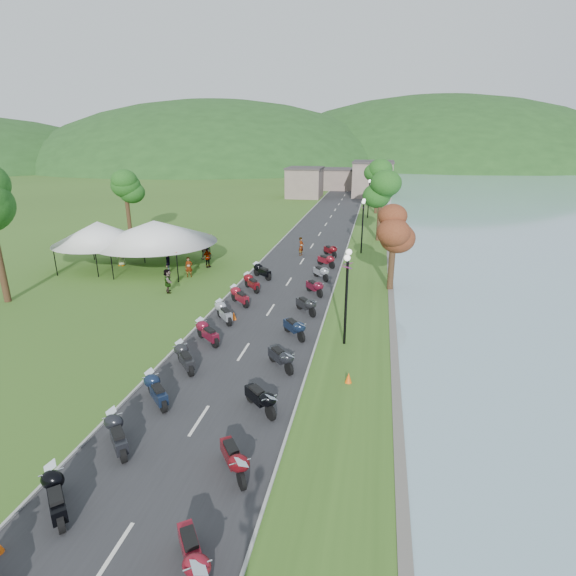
# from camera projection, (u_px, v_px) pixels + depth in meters

# --- Properties ---
(road) EXTENTS (7.00, 120.00, 0.02)m
(road) POSITION_uv_depth(u_px,v_px,m) (312.00, 246.00, 45.35)
(road) COLOR #2D2D2F
(road) RESTS_ON ground
(hills_backdrop) EXTENTS (360.00, 120.00, 76.00)m
(hills_backdrop) POSITION_uv_depth(u_px,v_px,m) (366.00, 162.00, 193.97)
(hills_backdrop) COLOR #285621
(hills_backdrop) RESTS_ON ground
(far_building) EXTENTS (18.00, 16.00, 5.00)m
(far_building) POSITION_uv_depth(u_px,v_px,m) (336.00, 180.00, 86.72)
(far_building) COLOR gray
(far_building) RESTS_ON ground
(moto_row_left) EXTENTS (2.60, 34.75, 1.10)m
(moto_row_left) POSITION_uv_depth(u_px,v_px,m) (170.00, 374.00, 19.85)
(moto_row_left) COLOR #331411
(moto_row_left) RESTS_ON ground
(moto_row_right) EXTENTS (2.60, 38.39, 1.10)m
(moto_row_right) POSITION_uv_depth(u_px,v_px,m) (295.00, 328.00, 24.65)
(moto_row_right) COLOR #331411
(moto_row_right) RESTS_ON ground
(vendor_tent_main) EXTENTS (6.77, 6.77, 4.00)m
(vendor_tent_main) POSITION_uv_depth(u_px,v_px,m) (156.00, 244.00, 37.32)
(vendor_tent_main) COLOR white
(vendor_tent_main) RESTS_ON ground
(vendor_tent_side) EXTENTS (4.93, 4.93, 4.00)m
(vendor_tent_side) POSITION_uv_depth(u_px,v_px,m) (100.00, 246.00, 36.89)
(vendor_tent_side) COLOR white
(vendor_tent_side) RESTS_ON ground
(tree_lakeside) EXTENTS (2.50, 2.50, 6.94)m
(tree_lakeside) POSITION_uv_depth(u_px,v_px,m) (393.00, 242.00, 31.46)
(tree_lakeside) COLOR #26671E
(tree_lakeside) RESTS_ON ground
(pedestrian_a) EXTENTS (0.70, 0.62, 1.60)m
(pedestrian_a) POSITION_uv_depth(u_px,v_px,m) (190.00, 277.00, 35.41)
(pedestrian_a) COLOR slate
(pedestrian_a) RESTS_ON ground
(pedestrian_b) EXTENTS (1.05, 0.80, 1.92)m
(pedestrian_b) POSITION_uv_depth(u_px,v_px,m) (204.00, 259.00, 40.58)
(pedestrian_b) COLOR slate
(pedestrian_b) RESTS_ON ground
(pedestrian_c) EXTENTS (0.96, 1.33, 1.90)m
(pedestrian_c) POSITION_uv_depth(u_px,v_px,m) (168.00, 272.00, 36.57)
(pedestrian_c) COLOR slate
(pedestrian_c) RESTS_ON ground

